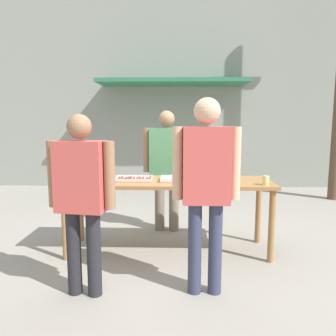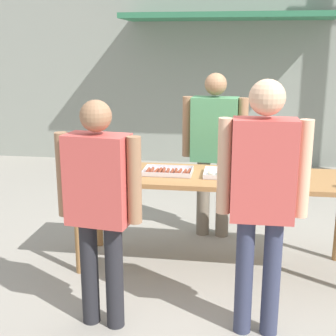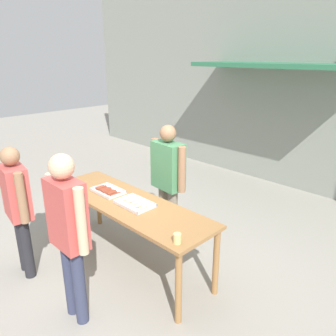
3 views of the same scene
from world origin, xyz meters
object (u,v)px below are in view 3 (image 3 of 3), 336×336
food_tray_buns (135,204)px  person_customer_with_cup (68,226)px  food_tray_sausages (108,191)px  condiment_jar_mustard (65,181)px  beer_cup (177,238)px  person_server_behind_table (168,175)px  condiment_jar_ketchup (67,183)px  person_customer_holding_hotdog (17,202)px

food_tray_buns → person_customer_with_cup: person_customer_with_cup is taller
food_tray_sausages → food_tray_buns: bearing=0.0°
condiment_jar_mustard → food_tray_sausages: bearing=20.3°
condiment_jar_mustard → beer_cup: (2.17, 0.01, 0.01)m
condiment_jar_mustard → beer_cup: beer_cup is taller
person_server_behind_table → food_tray_buns: bearing=-71.0°
condiment_jar_ketchup → person_customer_with_cup: person_customer_with_cup is taller
food_tray_buns → person_customer_with_cup: size_ratio=0.26×
condiment_jar_mustard → person_customer_with_cup: bearing=-26.6°
condiment_jar_mustard → person_customer_with_cup: size_ratio=0.05×
condiment_jar_ketchup → person_customer_holding_hotdog: size_ratio=0.05×
beer_cup → person_customer_holding_hotdog: (-1.81, -0.79, 0.05)m
condiment_jar_mustard → beer_cup: size_ratio=0.86×
food_tray_sausages → beer_cup: 1.51m
person_customer_with_cup → beer_cup: bearing=-134.7°
food_tray_buns → person_server_behind_table: 0.78m
condiment_jar_ketchup → person_customer_holding_hotdog: person_customer_holding_hotdog is taller
food_tray_buns → beer_cup: beer_cup is taller
person_server_behind_table → person_customer_holding_hotdog: 1.92m
food_tray_buns → person_customer_holding_hotdog: bearing=-130.2°
condiment_jar_ketchup → person_customer_with_cup: size_ratio=0.05×
condiment_jar_ketchup → person_server_behind_table: person_server_behind_table is taller
person_customer_holding_hotdog → person_server_behind_table: bearing=-103.3°
condiment_jar_mustard → food_tray_buns: bearing=11.5°
person_customer_holding_hotdog → beer_cup: bearing=-148.7°
condiment_jar_mustard → person_customer_holding_hotdog: size_ratio=0.05×
person_server_behind_table → person_customer_with_cup: bearing=-72.1°
beer_cup → person_customer_holding_hotdog: person_customer_holding_hotdog is taller
beer_cup → person_server_behind_table: 1.51m
food_tray_buns → person_customer_holding_hotdog: (-0.88, -1.04, 0.08)m
condiment_jar_ketchup → beer_cup: beer_cup is taller
food_tray_buns → person_server_behind_table: bearing=104.2°
condiment_jar_ketchup → person_server_behind_table: size_ratio=0.05×
beer_cup → person_customer_holding_hotdog: size_ratio=0.06×
food_tray_buns → person_server_behind_table: (-0.19, 0.75, 0.12)m
food_tray_sausages → person_server_behind_table: bearing=64.0°
food_tray_buns → condiment_jar_ketchup: 1.18m
food_tray_sausages → person_customer_with_cup: person_customer_with_cup is taller
condiment_jar_mustard → condiment_jar_ketchup: 0.09m
person_customer_with_cup → person_customer_holding_hotdog: bearing=2.7°
condiment_jar_mustard → person_customer_holding_hotdog: bearing=-65.3°
food_tray_sausages → condiment_jar_mustard: condiment_jar_mustard is taller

